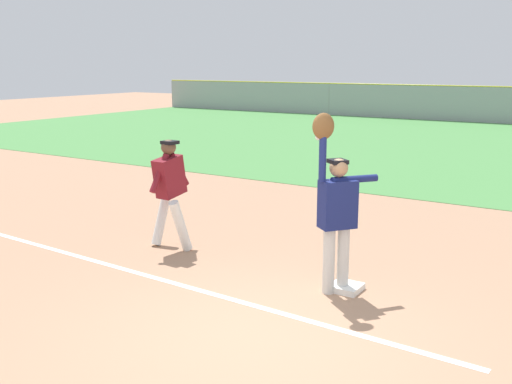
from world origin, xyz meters
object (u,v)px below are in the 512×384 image
Objects in this scene: first_base at (346,287)px; baseball at (318,137)px; fielder at (336,207)px; parked_car_black at (407,101)px; parked_car_tan at (512,104)px; runner at (170,186)px.

baseball reaches higher than first_base.
parked_car_black is at bearing -34.73° from fielder.
first_base is 1.96m from baseball.
fielder is (-0.11, -0.13, 1.08)m from first_base.
fielder is 0.50× the size of parked_car_black.
fielder is 30.81× the size of baseball.
parked_car_tan is (-2.60, 27.97, -0.45)m from fielder.
fielder reaches higher than parked_car_tan.
first_base is 0.08× the size of parked_car_black.
parked_car_tan is (0.34, 27.66, -0.32)m from runner.
parked_car_tan is (-2.71, 27.84, 0.63)m from first_base.
baseball is 0.02× the size of parked_car_tan.
baseball reaches higher than parked_car_tan.
first_base is at bearing -0.25° from runner.
baseball is 28.41m from parked_car_black.
parked_car_black and parked_car_tan have the same top height.
parked_car_black is 5.62m from parked_car_tan.
parked_car_tan is (5.59, 0.59, 0.00)m from parked_car_black.
fielder reaches higher than baseball.
parked_car_black is 1.03× the size of parked_car_tan.
runner is (-2.94, 0.30, -0.12)m from fielder.
runner is at bearing 32.75° from fielder.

